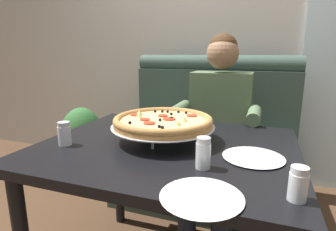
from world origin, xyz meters
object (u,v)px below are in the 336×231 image
diner_main (218,121)px  booth_bench (207,150)px  shaker_parmesan (65,135)px  plate_near_right (202,195)px  shaker_oregano (203,155)px  shaker_pepper_flakes (298,186)px  pizza (163,122)px  potted_plant (83,143)px  plate_near_left (253,156)px  dining_table (167,164)px

diner_main → booth_bench: bearing=114.1°
shaker_parmesan → plate_near_right: 0.71m
booth_bench → shaker_oregano: booth_bench is taller
shaker_pepper_flakes → shaker_oregano: bearing=157.1°
pizza → shaker_pepper_flakes: pizza is taller
shaker_oregano → shaker_pepper_flakes: (0.29, -0.12, -0.01)m
shaker_parmesan → plate_near_right: bearing=-19.5°
booth_bench → diner_main: 0.43m
potted_plant → shaker_oregano: bearing=-37.1°
booth_bench → pizza: (-0.03, -0.88, 0.44)m
plate_near_left → plate_near_right: (-0.12, -0.36, -0.00)m
dining_table → shaker_parmesan: 0.47m
booth_bench → shaker_pepper_flakes: (0.50, -1.25, 0.39)m
shaker_pepper_flakes → plate_near_left: size_ratio=0.42×
booth_bench → pizza: 0.99m
diner_main → plate_near_right: diner_main is taller
booth_bench → shaker_oregano: (0.21, -1.13, 0.40)m
dining_table → plate_near_right: 0.49m
shaker_oregano → plate_near_right: bearing=-78.5°
shaker_parmesan → shaker_pepper_flakes: shaker_parmesan is taller
dining_table → pizza: pizza is taller
plate_near_left → plate_near_right: same height
shaker_pepper_flakes → plate_near_left: shaker_pepper_flakes is taller
shaker_parmesan → plate_near_left: bearing=8.6°
diner_main → shaker_oregano: diner_main is taller
plate_near_left → pizza: bearing=167.8°
dining_table → potted_plant: size_ratio=1.59×
plate_near_left → potted_plant: size_ratio=0.34×
plate_near_right → potted_plant: plate_near_right is taller
pizza → potted_plant: 1.31m
dining_table → booth_bench: bearing=90.0°
shaker_pepper_flakes → potted_plant: (-1.55, 1.07, -0.40)m
shaker_oregano → plate_near_left: shaker_oregano is taller
shaker_parmesan → dining_table: bearing=21.5°
diner_main → shaker_parmesan: diner_main is taller
booth_bench → dining_table: booth_bench is taller
diner_main → pizza: 0.65m
shaker_parmesan → potted_plant: shaker_parmesan is taller
potted_plant → shaker_pepper_flakes: bearing=-34.7°
dining_table → diner_main: 0.67m
pizza → diner_main: bearing=76.0°
shaker_oregano → shaker_parmesan: shaker_oregano is taller
booth_bench → plate_near_left: bearing=-68.9°
pizza → plate_near_right: 0.54m
shaker_pepper_flakes → shaker_parmesan: bearing=170.3°
dining_table → shaker_oregano: bearing=-43.7°
dining_table → shaker_parmesan: (-0.42, -0.17, 0.14)m
diner_main → pizza: bearing=-104.0°
pizza → plate_near_right: (0.29, -0.45, -0.08)m
diner_main → shaker_oregano: 0.87m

